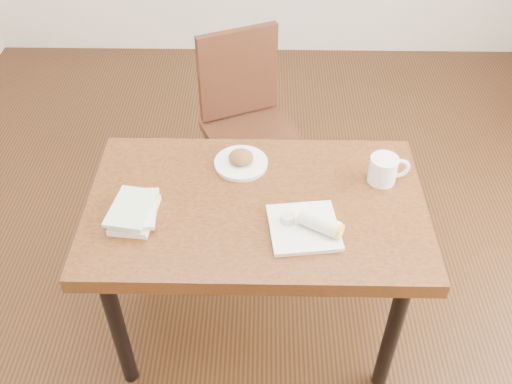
{
  "coord_description": "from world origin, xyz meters",
  "views": [
    {
      "loc": [
        0.03,
        -1.49,
        2.17
      ],
      "look_at": [
        0.0,
        0.0,
        0.8
      ],
      "focal_mm": 40.0,
      "sensor_mm": 36.0,
      "label": 1
    }
  ],
  "objects_px": {
    "plate_scone": "(241,161)",
    "book_stack": "(135,211)",
    "chair_far": "(247,116)",
    "coffee_mug": "(384,169)",
    "table": "(256,219)",
    "plate_burrito": "(309,226)"
  },
  "relations": [
    {
      "from": "plate_scone",
      "to": "coffee_mug",
      "type": "height_order",
      "value": "coffee_mug"
    },
    {
      "from": "table",
      "to": "plate_burrito",
      "type": "xyz_separation_m",
      "value": [
        0.18,
        -0.14,
        0.11
      ]
    },
    {
      "from": "chair_far",
      "to": "plate_burrito",
      "type": "distance_m",
      "value": 1.02
    },
    {
      "from": "chair_far",
      "to": "coffee_mug",
      "type": "xyz_separation_m",
      "value": [
        0.53,
        -0.7,
        0.26
      ]
    },
    {
      "from": "table",
      "to": "plate_scone",
      "type": "distance_m",
      "value": 0.24
    },
    {
      "from": "coffee_mug",
      "to": "book_stack",
      "type": "bearing_deg",
      "value": -166.82
    },
    {
      "from": "coffee_mug",
      "to": "plate_burrito",
      "type": "relative_size",
      "value": 0.59
    },
    {
      "from": "plate_scone",
      "to": "book_stack",
      "type": "relative_size",
      "value": 0.92
    },
    {
      "from": "chair_far",
      "to": "book_stack",
      "type": "xyz_separation_m",
      "value": [
        -0.36,
        -0.91,
        0.23
      ]
    },
    {
      "from": "coffee_mug",
      "to": "plate_burrito",
      "type": "height_order",
      "value": "coffee_mug"
    },
    {
      "from": "table",
      "to": "chair_far",
      "type": "xyz_separation_m",
      "value": [
        -0.06,
        0.83,
        -0.11
      ]
    },
    {
      "from": "table",
      "to": "coffee_mug",
      "type": "height_order",
      "value": "coffee_mug"
    },
    {
      "from": "table",
      "to": "coffee_mug",
      "type": "distance_m",
      "value": 0.51
    },
    {
      "from": "table",
      "to": "chair_far",
      "type": "distance_m",
      "value": 0.84
    },
    {
      "from": "plate_scone",
      "to": "coffee_mug",
      "type": "relative_size",
      "value": 1.34
    },
    {
      "from": "table",
      "to": "coffee_mug",
      "type": "xyz_separation_m",
      "value": [
        0.47,
        0.13,
        0.14
      ]
    },
    {
      "from": "table",
      "to": "plate_scone",
      "type": "bearing_deg",
      "value": 106.56
    },
    {
      "from": "chair_far",
      "to": "plate_scone",
      "type": "distance_m",
      "value": 0.66
    },
    {
      "from": "plate_burrito",
      "to": "book_stack",
      "type": "distance_m",
      "value": 0.61
    },
    {
      "from": "table",
      "to": "plate_scone",
      "type": "xyz_separation_m",
      "value": [
        -0.06,
        0.21,
        0.11
      ]
    },
    {
      "from": "chair_far",
      "to": "plate_scone",
      "type": "xyz_separation_m",
      "value": [
        -0.0,
        -0.62,
        0.22
      ]
    },
    {
      "from": "chair_far",
      "to": "book_stack",
      "type": "distance_m",
      "value": 1.0
    }
  ]
}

